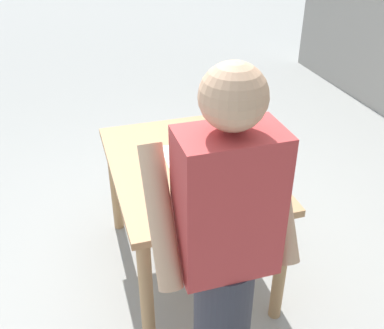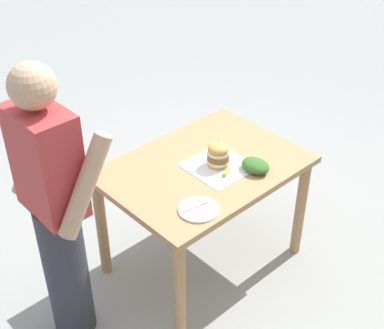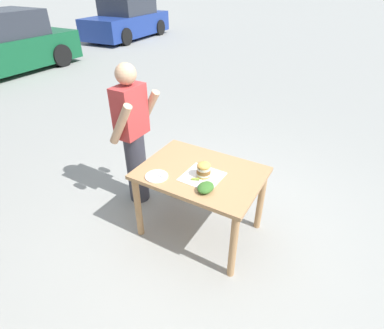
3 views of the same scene
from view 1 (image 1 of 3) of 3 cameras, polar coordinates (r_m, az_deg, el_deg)
name	(u,v)px [view 1 (image 1 of 3)]	position (r m, az deg, el deg)	size (l,w,h in m)	color
ground_plane	(188,265)	(3.05, -0.56, -12.65)	(80.00, 80.00, 0.00)	#9E9E99
patio_table	(187,181)	(2.63, -0.63, -2.16)	(0.86, 1.19, 0.79)	tan
serving_paper	(196,157)	(2.63, 0.49, 0.99)	(0.36, 0.36, 0.00)	white
sandwich	(194,145)	(2.60, 0.20, 2.49)	(0.14, 0.14, 0.19)	gold
pickle_spear	(211,155)	(2.62, 2.48, 1.24)	(0.02, 0.02, 0.08)	#8EA83D
side_plate_with_forks	(257,184)	(2.40, 8.21, -2.50)	(0.22, 0.22, 0.02)	white
side_salad	(217,138)	(2.77, 3.21, 3.38)	(0.18, 0.14, 0.07)	#386B28
diner_across_table	(224,265)	(1.77, 4.14, -12.65)	(0.55, 0.35, 1.69)	#33333D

